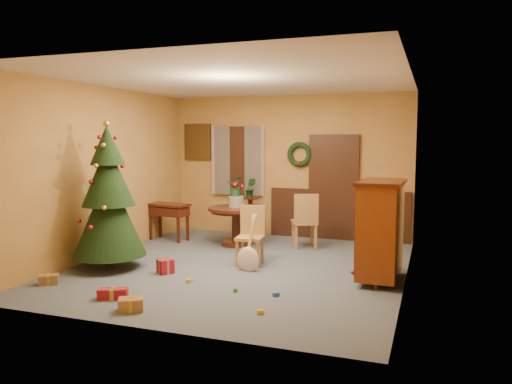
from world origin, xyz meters
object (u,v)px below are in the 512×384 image
at_px(sideboard, 381,228).
at_px(christmas_tree, 109,199).
at_px(dining_table, 236,219).
at_px(chair_near, 251,233).
at_px(writing_desk, 169,213).

bearing_deg(sideboard, christmas_tree, -170.28).
bearing_deg(christmas_tree, sideboard, 9.72).
relative_size(dining_table, christmas_tree, 0.46).
height_order(chair_near, christmas_tree, christmas_tree).
bearing_deg(chair_near, sideboard, -8.26).
bearing_deg(dining_table, christmas_tree, -118.75).
height_order(dining_table, christmas_tree, christmas_tree).
bearing_deg(sideboard, chair_near, 171.74).
relative_size(chair_near, writing_desk, 1.06).
distance_m(dining_table, chair_near, 1.45).
relative_size(dining_table, writing_desk, 1.20).
bearing_deg(writing_desk, christmas_tree, -84.19).
xyz_separation_m(chair_near, sideboard, (2.05, -0.30, 0.26)).
xyz_separation_m(writing_desk, sideboard, (4.26, -1.54, 0.21)).
relative_size(christmas_tree, writing_desk, 2.58).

